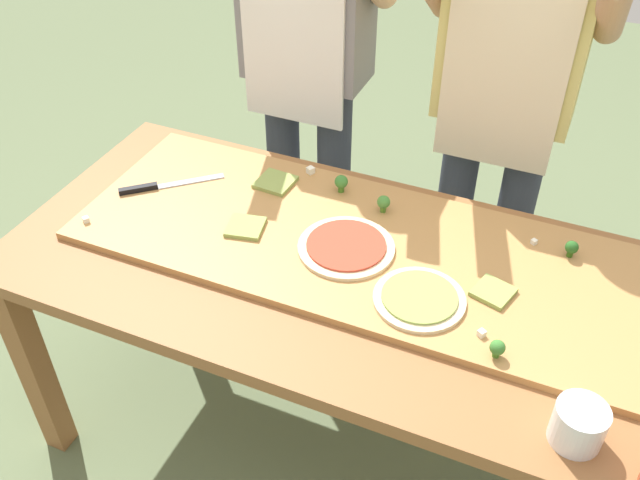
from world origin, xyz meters
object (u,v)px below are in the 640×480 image
pizza_whole_tomato_red (346,247)px  cheese_crumble_b (482,333)px  cheese_crumble_c (311,170)px  cheese_crumble_d (534,242)px  cook_right (506,86)px  chefs_knife (157,186)px  cheese_crumble_a (86,220)px  broccoli_floret_front_right (572,248)px  prep_table (335,290)px  broccoli_floret_center_left (341,182)px  cook_left (306,49)px  pizza_whole_pesto_green (419,298)px  broccoli_floret_back_mid (497,348)px  pizza_slice_far_left (275,182)px  flour_cup (578,426)px  broccoli_floret_back_right (384,203)px  pizza_slice_near_left (493,292)px  pizza_slice_center (246,227)px

pizza_whole_tomato_red → cheese_crumble_b: same height
cheese_crumble_c → cheese_crumble_d: size_ratio=1.47×
pizza_whole_tomato_red → cheese_crumble_d: size_ratio=18.93×
cheese_crumble_b → cook_right: size_ratio=0.01×
chefs_knife → cheese_crumble_b: same height
pizza_whole_tomato_red → cheese_crumble_a: 0.71m
broccoli_floret_front_right → prep_table: bearing=-156.0°
pizza_whole_tomato_red → broccoli_floret_center_left: (-0.11, 0.23, 0.02)m
cheese_crumble_a → cook_left: size_ratio=0.01×
pizza_whole_tomato_red → broccoli_floret_front_right: size_ratio=5.44×
broccoli_floret_front_right → cook_left: size_ratio=0.03×
pizza_whole_pesto_green → broccoli_floret_back_mid: (0.21, -0.10, 0.02)m
chefs_knife → cook_right: cook_right is taller
cheese_crumble_d → cook_right: bearing=115.0°
pizza_slice_far_left → prep_table: bearing=-39.5°
chefs_knife → cheese_crumble_d: size_ratio=18.10×
flour_cup → pizza_slice_far_left: bearing=149.9°
pizza_slice_far_left → broccoli_floret_front_right: broccoli_floret_front_right is taller
broccoli_floret_back_right → broccoli_floret_back_mid: broccoli_floret_back_right is taller
pizza_slice_near_left → cheese_crumble_c: (-0.61, 0.30, 0.00)m
pizza_whole_pesto_green → cook_left: 0.99m
pizza_slice_far_left → cheese_crumble_d: bearing=1.7°
pizza_slice_near_left → cheese_crumble_d: bearing=76.3°
pizza_slice_far_left → broccoli_floret_center_left: 0.20m
cook_right → pizza_slice_near_left: bearing=-77.9°
chefs_knife → cook_right: (0.85, 0.59, 0.21)m
prep_table → cheese_crumble_a: cheese_crumble_a is taller
pizza_slice_center → pizza_slice_near_left: same height
cook_left → broccoli_floret_front_right: bearing=-24.8°
cheese_crumble_a → cheese_crumble_b: (1.08, 0.01, 0.00)m
pizza_slice_far_left → flour_cup: flour_cup is taller
pizza_slice_far_left → pizza_slice_near_left: 0.72m
chefs_knife → pizza_slice_center: bearing=-11.6°
pizza_whole_tomato_red → pizza_whole_pesto_green: (0.23, -0.11, 0.00)m
broccoli_floret_back_right → broccoli_floret_center_left: broccoli_floret_center_left is taller
pizza_slice_near_left → pizza_whole_tomato_red: bearing=177.7°
pizza_slice_center → cook_right: (0.53, 0.66, 0.21)m
pizza_slice_far_left → broccoli_floret_center_left: bearing=12.0°
pizza_whole_pesto_green → cook_right: 0.77m
pizza_slice_center → broccoli_floret_front_right: 0.85m
prep_table → broccoli_floret_center_left: bearing=109.1°
broccoli_floret_front_right → cook_right: 0.55m
prep_table → cheese_crumble_d: (0.46, 0.26, 0.12)m
pizza_slice_near_left → broccoli_floret_back_mid: (0.05, -0.19, 0.02)m
pizza_whole_pesto_green → broccoli_floret_center_left: size_ratio=4.16×
prep_table → pizza_slice_near_left: bearing=4.0°
pizza_whole_tomato_red → broccoli_floret_center_left: bearing=115.0°
pizza_slice_center → cheese_crumble_b: (0.67, -0.13, 0.00)m
pizza_whole_pesto_green → cheese_crumble_a: 0.92m
pizza_whole_tomato_red → chefs_knife: bearing=176.5°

